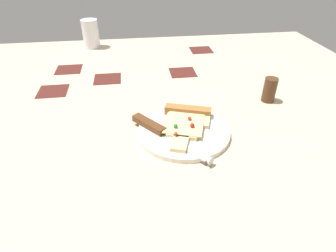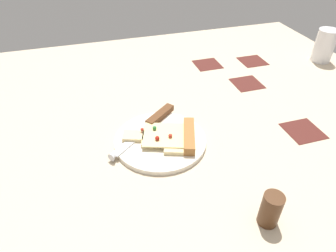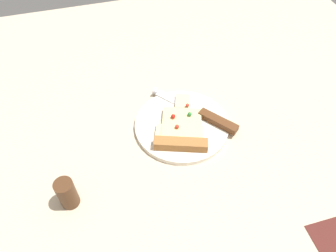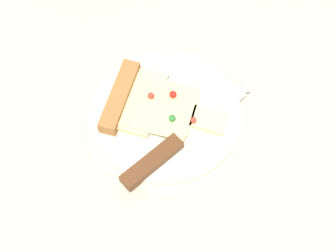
{
  "view_description": "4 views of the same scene",
  "coord_description": "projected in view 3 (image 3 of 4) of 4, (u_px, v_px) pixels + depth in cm",
  "views": [
    {
      "loc": [
        -63.54,
        13.33,
        40.45
      ],
      "look_at": [
        -8.56,
        5.69,
        2.75
      ],
      "focal_mm": 30.1,
      "sensor_mm": 36.0,
      "label": 1
    },
    {
      "loc": [
        -22.48,
        -51.7,
        47.89
      ],
      "look_at": [
        -5.56,
        4.28,
        2.58
      ],
      "focal_mm": 31.6,
      "sensor_mm": 36.0,
      "label": 2
    },
    {
      "loc": [
        39.66,
        -15.13,
        60.66
      ],
      "look_at": [
        -6.91,
        -2.02,
        3.11
      ],
      "focal_mm": 34.95,
      "sensor_mm": 36.0,
      "label": 3
    },
    {
      "loc": [
        -6.74,
        35.73,
        60.25
      ],
      "look_at": [
        -8.45,
        5.7,
        3.98
      ],
      "focal_mm": 49.29,
      "sensor_mm": 36.0,
      "label": 4
    }
  ],
  "objects": [
    {
      "name": "knife",
      "position": [
        202.0,
        113.0,
        0.79
      ],
      "size": [
        20.06,
        16.62,
        2.45
      ],
      "rotation": [
        0.0,
        0.0,
        2.24
      ],
      "color": "silver",
      "rests_on": "plate"
    },
    {
      "name": "ground_plane",
      "position": [
        185.0,
        159.0,
        0.75
      ],
      "size": [
        141.98,
        141.98,
        3.0
      ],
      "color": "#C6B293",
      "rests_on": "ground"
    },
    {
      "name": "pizza_slice",
      "position": [
        181.0,
        130.0,
        0.76
      ],
      "size": [
        19.0,
        14.05,
        2.38
      ],
      "rotation": [
        0.0,
        0.0,
        1.24
      ],
      "color": "beige",
      "rests_on": "plate"
    },
    {
      "name": "pepper_shaker",
      "position": [
        67.0,
        193.0,
        0.64
      ],
      "size": [
        3.74,
        3.74,
        7.12
      ],
      "primitive_type": "cylinder",
      "color": "#4C2D19",
      "rests_on": "ground_plane"
    },
    {
      "name": "plate",
      "position": [
        182.0,
        125.0,
        0.79
      ],
      "size": [
        22.52,
        22.52,
        1.2
      ],
      "primitive_type": "cylinder",
      "color": "silver",
      "rests_on": "ground_plane"
    }
  ]
}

